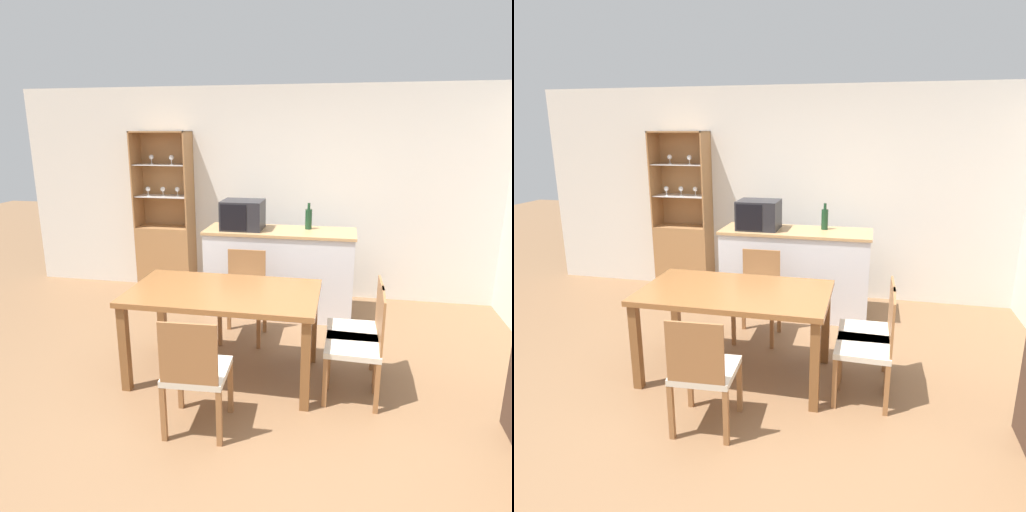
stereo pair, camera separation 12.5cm
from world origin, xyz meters
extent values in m
plane|color=brown|center=(0.00, 0.00, 0.00)|extent=(18.00, 18.00, 0.00)
cube|color=silver|center=(0.00, 2.63, 1.27)|extent=(6.80, 0.06, 2.55)
cube|color=silver|center=(0.08, 1.92, 0.47)|extent=(1.63, 0.56, 0.94)
cube|color=tan|center=(0.08, 1.92, 0.96)|extent=(1.66, 0.59, 0.03)
cube|color=#A37042|center=(-1.48, 2.43, 0.42)|extent=(0.71, 0.34, 0.85)
cube|color=#A37042|center=(-1.48, 2.59, 1.44)|extent=(0.71, 0.02, 1.18)
cube|color=#A37042|center=(-1.82, 2.43, 1.44)|extent=(0.02, 0.34, 1.18)
cube|color=#A37042|center=(-1.14, 2.43, 1.44)|extent=(0.02, 0.34, 1.18)
cube|color=#A37042|center=(-1.48, 2.43, 2.02)|extent=(0.71, 0.34, 0.02)
cube|color=white|center=(-1.48, 2.43, 1.24)|extent=(0.66, 0.29, 0.01)
cube|color=white|center=(-1.48, 2.43, 1.62)|extent=(0.66, 0.29, 0.01)
cylinder|color=white|center=(-1.67, 2.39, 1.24)|extent=(0.04, 0.04, 0.01)
cylinder|color=white|center=(-1.67, 2.39, 1.27)|extent=(0.01, 0.01, 0.06)
sphere|color=white|center=(-1.67, 2.39, 1.33)|extent=(0.06, 0.06, 0.06)
cylinder|color=white|center=(-1.62, 2.45, 1.63)|extent=(0.04, 0.04, 0.01)
cylinder|color=white|center=(-1.62, 2.45, 1.66)|extent=(0.01, 0.01, 0.06)
sphere|color=white|center=(-1.62, 2.45, 1.71)|extent=(0.06, 0.06, 0.06)
cylinder|color=white|center=(-1.48, 2.42, 1.24)|extent=(0.04, 0.04, 0.01)
cylinder|color=white|center=(-1.48, 2.42, 1.27)|extent=(0.01, 0.01, 0.06)
sphere|color=white|center=(-1.48, 2.42, 1.33)|extent=(0.06, 0.06, 0.06)
cylinder|color=white|center=(-1.34, 2.40, 1.63)|extent=(0.04, 0.04, 0.01)
cylinder|color=white|center=(-1.34, 2.40, 1.66)|extent=(0.01, 0.01, 0.06)
sphere|color=white|center=(-1.34, 2.40, 1.71)|extent=(0.06, 0.06, 0.06)
cylinder|color=white|center=(-1.29, 2.43, 1.24)|extent=(0.04, 0.04, 0.01)
cylinder|color=white|center=(-1.29, 2.43, 1.27)|extent=(0.01, 0.01, 0.06)
sphere|color=white|center=(-1.29, 2.43, 1.33)|extent=(0.06, 0.06, 0.06)
cube|color=brown|center=(-0.18, 0.45, 0.74)|extent=(1.56, 0.88, 0.04)
cube|color=brown|center=(-0.90, 0.07, 0.36)|extent=(0.07, 0.07, 0.72)
cube|color=brown|center=(0.54, 0.07, 0.36)|extent=(0.07, 0.07, 0.72)
cube|color=brown|center=(-0.90, 0.83, 0.36)|extent=(0.07, 0.07, 0.72)
cube|color=brown|center=(0.54, 0.83, 0.36)|extent=(0.07, 0.07, 0.72)
cube|color=beige|center=(0.88, 0.32, 0.43)|extent=(0.43, 0.43, 0.05)
cube|color=#936038|center=(1.08, 0.31, 0.66)|extent=(0.03, 0.39, 0.42)
cube|color=#936038|center=(0.68, 0.14, 0.20)|extent=(0.04, 0.04, 0.41)
cube|color=#936038|center=(0.69, 0.52, 0.20)|extent=(0.04, 0.04, 0.41)
cube|color=#936038|center=(1.06, 0.12, 0.20)|extent=(0.04, 0.04, 0.41)
cube|color=#936038|center=(1.07, 0.50, 0.20)|extent=(0.04, 0.04, 0.41)
cube|color=beige|center=(-0.18, -0.27, 0.43)|extent=(0.44, 0.44, 0.05)
cube|color=#936038|center=(-0.17, -0.47, 0.66)|extent=(0.39, 0.04, 0.42)
cube|color=#936038|center=(-0.38, -0.09, 0.20)|extent=(0.04, 0.04, 0.41)
cube|color=#936038|center=(0.00, -0.07, 0.20)|extent=(0.04, 0.04, 0.41)
cube|color=#936038|center=(-0.36, -0.47, 0.20)|extent=(0.04, 0.04, 0.41)
cube|color=#936038|center=(0.02, -0.45, 0.20)|extent=(0.04, 0.04, 0.41)
cube|color=beige|center=(-0.18, 1.17, 0.43)|extent=(0.43, 0.43, 0.05)
cube|color=#936038|center=(-0.18, 1.37, 0.66)|extent=(0.39, 0.02, 0.42)
cube|color=#936038|center=(0.01, 0.98, 0.20)|extent=(0.04, 0.04, 0.41)
cube|color=#936038|center=(-0.37, 0.98, 0.20)|extent=(0.04, 0.04, 0.41)
cube|color=#936038|center=(0.01, 1.36, 0.20)|extent=(0.04, 0.04, 0.41)
cube|color=#936038|center=(-0.37, 1.36, 0.20)|extent=(0.04, 0.04, 0.41)
cube|color=beige|center=(0.88, 0.58, 0.43)|extent=(0.43, 0.43, 0.05)
cube|color=#936038|center=(1.08, 0.59, 0.66)|extent=(0.03, 0.39, 0.42)
cube|color=#936038|center=(0.69, 0.39, 0.20)|extent=(0.04, 0.04, 0.41)
cube|color=#936038|center=(0.68, 0.77, 0.20)|extent=(0.04, 0.04, 0.41)
cube|color=#936038|center=(1.07, 0.40, 0.20)|extent=(0.04, 0.04, 0.41)
cube|color=#936038|center=(1.06, 0.78, 0.20)|extent=(0.04, 0.04, 0.41)
cube|color=#232328|center=(-0.34, 1.90, 1.13)|extent=(0.45, 0.38, 0.32)
cube|color=black|center=(-0.40, 1.71, 1.13)|extent=(0.29, 0.01, 0.28)
cylinder|color=#193D23|center=(0.38, 2.03, 1.08)|extent=(0.07, 0.07, 0.22)
cylinder|color=#193D23|center=(0.38, 2.03, 1.23)|extent=(0.03, 0.03, 0.07)
camera|label=1|loc=(0.76, -2.96, 2.03)|focal=32.00mm
camera|label=2|loc=(0.88, -2.93, 2.03)|focal=32.00mm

